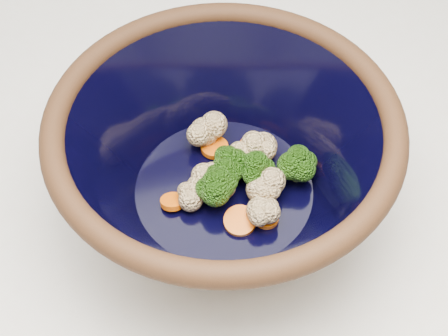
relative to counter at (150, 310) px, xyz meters
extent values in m
cube|color=white|center=(0.00, 0.00, 0.00)|extent=(1.20, 1.20, 0.90)
cylinder|color=black|center=(0.11, -0.11, 0.46)|extent=(0.20, 0.20, 0.01)
torus|color=black|center=(0.11, -0.11, 0.59)|extent=(0.34, 0.34, 0.02)
cylinder|color=black|center=(0.11, -0.11, 0.48)|extent=(0.19, 0.19, 0.00)
cylinder|color=#608442|center=(0.09, -0.12, 0.49)|extent=(0.01, 0.01, 0.02)
ellipsoid|color=#2B6212|center=(0.09, -0.12, 0.51)|extent=(0.04, 0.04, 0.03)
cylinder|color=#608442|center=(0.19, -0.12, 0.49)|extent=(0.01, 0.01, 0.02)
ellipsoid|color=#2B6212|center=(0.19, -0.12, 0.51)|extent=(0.04, 0.04, 0.03)
cylinder|color=#608442|center=(0.12, -0.09, 0.49)|extent=(0.01, 0.01, 0.02)
ellipsoid|color=#2B6212|center=(0.12, -0.09, 0.51)|extent=(0.03, 0.03, 0.03)
cylinder|color=#608442|center=(0.14, -0.11, 0.49)|extent=(0.01, 0.01, 0.02)
ellipsoid|color=#2B6212|center=(0.14, -0.11, 0.51)|extent=(0.04, 0.04, 0.03)
cylinder|color=#608442|center=(0.11, -0.11, 0.49)|extent=(0.01, 0.01, 0.02)
ellipsoid|color=#2B6212|center=(0.11, -0.11, 0.51)|extent=(0.04, 0.04, 0.03)
cylinder|color=#608442|center=(0.10, -0.12, 0.49)|extent=(0.01, 0.01, 0.02)
ellipsoid|color=#2B6212|center=(0.10, -0.12, 0.51)|extent=(0.04, 0.04, 0.03)
sphere|color=beige|center=(0.07, -0.13, 0.50)|extent=(0.03, 0.03, 0.03)
sphere|color=beige|center=(0.14, -0.09, 0.50)|extent=(0.03, 0.03, 0.03)
sphere|color=beige|center=(0.08, -0.12, 0.50)|extent=(0.03, 0.03, 0.03)
sphere|color=beige|center=(0.10, -0.04, 0.50)|extent=(0.03, 0.03, 0.03)
sphere|color=beige|center=(0.14, -0.13, 0.50)|extent=(0.03, 0.03, 0.03)
sphere|color=beige|center=(0.10, -0.11, 0.50)|extent=(0.03, 0.03, 0.03)
sphere|color=beige|center=(0.11, -0.11, 0.50)|extent=(0.03, 0.03, 0.03)
sphere|color=beige|center=(0.10, -0.12, 0.50)|extent=(0.03, 0.03, 0.03)
sphere|color=beige|center=(0.16, -0.08, 0.50)|extent=(0.03, 0.03, 0.03)
sphere|color=beige|center=(0.13, -0.16, 0.50)|extent=(0.03, 0.03, 0.03)
cylinder|color=orange|center=(0.05, -0.12, 0.49)|extent=(0.03, 0.03, 0.01)
cylinder|color=orange|center=(0.15, -0.07, 0.49)|extent=(0.03, 0.03, 0.01)
cylinder|color=orange|center=(0.14, -0.16, 0.49)|extent=(0.03, 0.03, 0.01)
cylinder|color=orange|center=(0.11, -0.16, 0.49)|extent=(0.03, 0.03, 0.01)
cylinder|color=orange|center=(0.11, -0.06, 0.49)|extent=(0.03, 0.03, 0.01)
cylinder|color=orange|center=(0.18, -0.10, 0.49)|extent=(0.03, 0.03, 0.01)
camera|label=1|loc=(0.02, -0.48, 1.02)|focal=50.00mm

